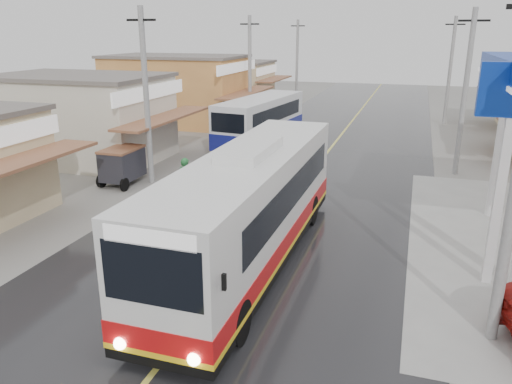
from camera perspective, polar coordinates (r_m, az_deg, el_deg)
ground at (r=14.18m, az=-4.54°, el=-11.46°), size 120.00×120.00×0.00m
road at (r=27.71m, az=7.21°, el=3.30°), size 12.00×90.00×0.02m
centre_line at (r=27.70m, az=7.21°, el=3.33°), size 0.15×90.00×0.01m
shopfronts_left at (r=35.06m, az=-13.26°, el=6.04°), size 11.00×44.00×5.20m
utility_poles_left at (r=30.62m, az=-5.43°, el=4.75°), size 1.60×50.00×8.00m
utility_poles_right at (r=27.38m, az=21.75°, el=1.94°), size 1.60×36.00×8.00m
coach_bus at (r=15.25m, az=-0.54°, el=-1.73°), size 2.86×12.09×3.76m
second_bus at (r=31.79m, az=0.51°, el=8.25°), size 3.48×9.14×2.96m
cyclist at (r=20.23m, az=-7.73°, el=-0.11°), size 0.98×2.15×2.24m
tricycle_near at (r=24.25m, az=-15.08°, el=3.13°), size 1.53×2.30×1.76m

